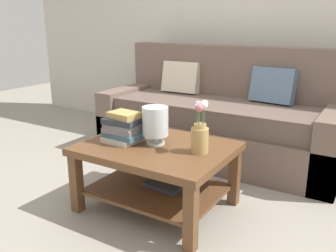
% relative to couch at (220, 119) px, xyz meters
% --- Properties ---
extents(ground_plane, '(10.00, 10.00, 0.00)m').
position_rel_couch_xyz_m(ground_plane, '(0.03, -0.92, -0.36)').
color(ground_plane, gray).
extents(back_wall, '(6.40, 0.12, 2.70)m').
position_rel_couch_xyz_m(back_wall, '(0.03, 0.73, 0.99)').
color(back_wall, beige).
rests_on(back_wall, ground).
extents(couch, '(2.29, 0.90, 1.06)m').
position_rel_couch_xyz_m(couch, '(0.00, 0.00, 0.00)').
color(couch, brown).
rests_on(couch, ground).
extents(coffee_table, '(1.01, 0.78, 0.47)m').
position_rel_couch_xyz_m(coffee_table, '(0.06, -1.22, -0.02)').
color(coffee_table, brown).
rests_on(coffee_table, ground).
extents(book_stack_main, '(0.29, 0.23, 0.22)m').
position_rel_couch_xyz_m(book_stack_main, '(-0.18, -1.28, 0.21)').
color(book_stack_main, beige).
rests_on(book_stack_main, coffee_table).
extents(glass_hurricane_vase, '(0.18, 0.18, 0.26)m').
position_rel_couch_xyz_m(glass_hurricane_vase, '(0.04, -1.20, 0.26)').
color(glass_hurricane_vase, silver).
rests_on(glass_hurricane_vase, coffee_table).
extents(flower_pitcher, '(0.12, 0.12, 0.34)m').
position_rel_couch_xyz_m(flower_pitcher, '(0.38, -1.20, 0.25)').
color(flower_pitcher, tan).
rests_on(flower_pitcher, coffee_table).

